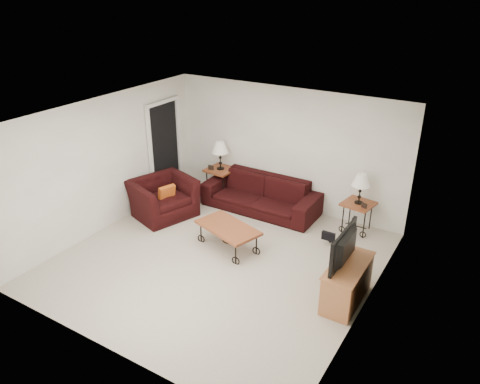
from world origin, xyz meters
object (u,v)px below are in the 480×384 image
object	(u,v)px
side_table_right	(357,217)
television	(350,248)
armchair	(163,198)
tv_stand	(347,283)
coffee_table	(228,237)
side_table_left	(221,182)
sofa	(261,194)
lamp_left	(220,155)
lamp_right	(360,189)
backpack	(331,231)

from	to	relation	value
side_table_right	television	xyz separation A→B (m)	(0.54, -2.14, 0.62)
armchair	tv_stand	size ratio (longest dim) A/B	1.11
side_table_right	coffee_table	world-z (taller)	side_table_right
side_table_left	armchair	distance (m)	1.47
sofa	television	distance (m)	3.24
lamp_left	lamp_right	bearing A→B (deg)	-0.00
lamp_left	tv_stand	world-z (taller)	lamp_left
lamp_right	tv_stand	bearing A→B (deg)	-75.31
lamp_right	backpack	size ratio (longest dim) A/B	1.21
coffee_table	television	distance (m)	2.41
lamp_left	television	world-z (taller)	lamp_left
sofa	side_table_right	bearing A→B (deg)	5.21
sofa	tv_stand	xyz separation A→B (m)	(2.54, -1.96, -0.03)
sofa	side_table_left	world-z (taller)	sofa
side_table_right	tv_stand	distance (m)	2.21
coffee_table	tv_stand	bearing A→B (deg)	-8.67
armchair	backpack	xyz separation A→B (m)	(3.30, 0.72, -0.14)
coffee_table	armchair	bearing A→B (deg)	167.63
sofa	side_table_right	distance (m)	1.98
armchair	coffee_table	bearing A→B (deg)	-83.77
lamp_left	backpack	size ratio (longest dim) A/B	1.29
sofa	lamp_left	world-z (taller)	lamp_left
lamp_right	backpack	xyz separation A→B (m)	(-0.24, -0.68, -0.63)
tv_stand	backpack	world-z (taller)	tv_stand
tv_stand	side_table_right	bearing A→B (deg)	104.69
sofa	television	size ratio (longest dim) A/B	2.53
sofa	armchair	world-z (taller)	armchair
television	tv_stand	bearing A→B (deg)	90.00
sofa	side_table_right	size ratio (longest dim) A/B	4.11
coffee_table	armchair	distance (m)	1.85
armchair	lamp_right	bearing A→B (deg)	-49.94
tv_stand	side_table_left	bearing A→B (deg)	149.53
sofa	lamp_left	distance (m)	1.26
side_table_right	television	size ratio (longest dim) A/B	0.62
lamp_right	coffee_table	bearing A→B (deg)	-134.27
coffee_table	backpack	size ratio (longest dim) A/B	2.38
side_table_right	armchair	world-z (taller)	armchair
tv_stand	lamp_left	bearing A→B (deg)	149.53
sofa	lamp_left	bearing A→B (deg)	170.71
sofa	side_table_right	xyz separation A→B (m)	(1.98, 0.18, -0.06)
armchair	lamp_left	bearing A→B (deg)	0.02
backpack	lamp_left	bearing A→B (deg)	162.68
side_table_left	television	distance (m)	4.24
television	sofa	bearing A→B (deg)	-127.91
sofa	backpack	world-z (taller)	sofa
side_table_left	armchair	bearing A→B (deg)	-108.58
television	armchair	bearing A→B (deg)	-100.35
sofa	lamp_right	xyz separation A→B (m)	(1.98, 0.18, 0.53)
tv_stand	backpack	size ratio (longest dim) A/B	2.19
side_table_left	side_table_right	bearing A→B (deg)	-0.00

